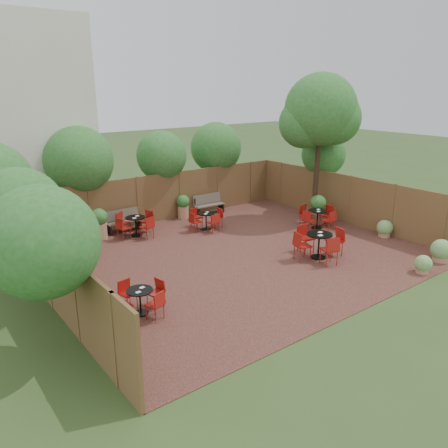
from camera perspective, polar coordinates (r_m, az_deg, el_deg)
ground at (r=15.10m, az=1.31°, el=-4.04°), size 80.00×80.00×0.00m
courtyard_paving at (r=15.10m, az=1.31°, el=-4.00°), size 12.00×10.00×0.02m
fence_back at (r=18.78m, az=-8.21°, el=3.33°), size 12.00×0.08×2.00m
fence_left at (r=12.20m, az=-21.43°, el=-5.68°), size 0.08×10.00×2.00m
fence_right at (r=18.95m, az=15.71°, el=2.98°), size 0.08×10.00×2.00m
neighbour_building at (r=19.51m, az=-24.98°, el=11.39°), size 5.00×4.00×8.00m
overhang_foliage at (r=15.72m, az=-12.76°, el=6.66°), size 15.44×10.60×2.59m
courtyard_tree at (r=18.75m, az=12.25°, el=13.55°), size 2.97×2.91×5.99m
park_bench_left at (r=17.79m, az=-12.78°, el=0.46°), size 1.39×0.48×0.85m
park_bench_right at (r=19.73m, az=-2.02°, el=2.61°), size 1.43×0.51×0.87m
bistro_tables at (r=15.46m, az=-1.29°, el=-1.74°), size 10.77×7.34×0.96m
planters at (r=17.46m, az=-5.49°, el=1.04°), size 11.23×4.54×1.18m
low_shrubs at (r=16.37m, az=23.53°, el=-2.54°), size 2.59×3.26×0.74m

